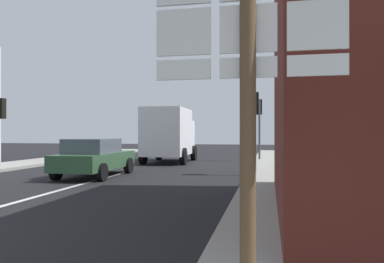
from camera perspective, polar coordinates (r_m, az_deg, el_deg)
The scene contains 9 objects.
ground_plane at distance 15.41m, azimuth -11.81°, elevation -6.52°, with size 80.00×80.00×0.00m, color black.
sidewalk_right at distance 12.18m, azimuth 13.53°, elevation -7.89°, with size 2.55×44.00×0.14m, color gray.
lane_centre_stripe at distance 11.87m, azimuth -19.56°, elevation -8.40°, with size 0.16×12.00×0.01m, color silver.
sedan_far at distance 15.17m, azimuth -14.47°, elevation -3.74°, with size 2.03×4.23×1.47m.
delivery_truck at distance 21.66m, azimuth -3.44°, elevation -0.31°, with size 2.62×5.07×3.05m.
route_sign_post at distance 3.33m, azimuth 8.42°, elevation 4.89°, with size 1.66×0.14×3.20m.
traffic_light_far_right at distance 22.83m, azimuth 10.13°, elevation 2.39°, with size 0.30×0.49×3.68m.
traffic_light_near_right at distance 15.38m, azimuth 9.45°, elevation 2.66°, with size 0.30×0.49×3.33m.
traffic_light_near_left at distance 18.64m, azimuth -26.88°, elevation 1.93°, with size 0.30×0.49×3.22m.
Camera 1 is at (6.06, -4.06, 1.71)m, focal length 35.42 mm.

